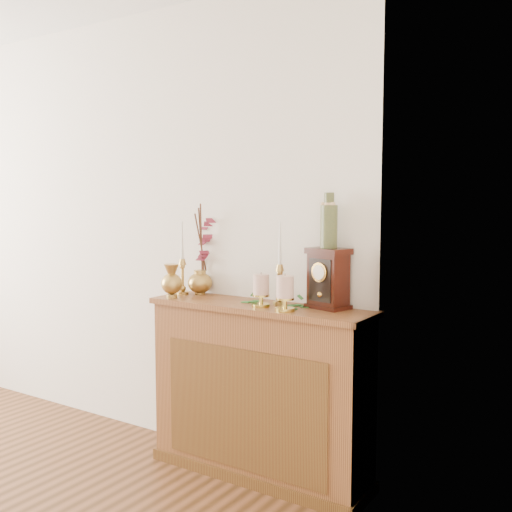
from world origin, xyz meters
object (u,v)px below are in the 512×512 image
Objects in this scene: candlestick_center at (280,278)px; ceramic_vase at (329,223)px; bud_vase at (172,281)px; mantel_clock at (328,279)px; candlestick_left at (182,271)px; ginger_jar at (205,253)px.

ceramic_vase is at bearing 10.28° from candlestick_center.
mantel_clock is (0.87, 0.19, 0.06)m from bud_vase.
candlestick_left is 0.13m from bud_vase.
ceramic_vase reaches higher than mantel_clock.
candlestick_center is 1.57× the size of ceramic_vase.
mantel_clock is at bearing -105.09° from ceramic_vase.
candlestick_center is at bearing -155.19° from mantel_clock.
candlestick_center reaches higher than mantel_clock.
candlestick_left is 0.64m from candlestick_center.
bud_vase is at bearing -104.08° from ginger_jar.
bud_vase is (0.03, -0.12, -0.05)m from candlestick_left.
candlestick_center is 0.39m from ceramic_vase.
candlestick_left is 2.24× the size of bud_vase.
candlestick_center reaches higher than bud_vase.
candlestick_left is 0.94m from ceramic_vase.
ceramic_vase is (0.00, 0.00, 0.28)m from mantel_clock.
bud_vase is at bearing -167.73° from ceramic_vase.
ginger_jar is at bearing 75.92° from bud_vase.
ginger_jar reaches higher than bud_vase.
ginger_jar is at bearing 177.34° from ceramic_vase.
candlestick_left is 1.39× the size of mantel_clock.
ginger_jar is 0.82m from mantel_clock.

